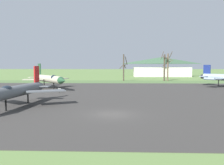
% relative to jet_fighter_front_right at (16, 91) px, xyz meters
% --- Properties ---
extents(ground_plane, '(600.00, 600.00, 0.00)m').
position_rel_jet_fighter_front_right_xyz_m(ground_plane, '(11.42, -3.45, -2.00)').
color(ground_plane, '#607F42').
extents(asphalt_apron, '(75.46, 52.25, 0.05)m').
position_rel_jet_fighter_front_right_xyz_m(asphalt_apron, '(11.42, 12.22, -1.97)').
color(asphalt_apron, '#383533').
rests_on(asphalt_apron, ground).
extents(grass_verge_strip, '(135.46, 12.00, 0.06)m').
position_rel_jet_fighter_front_right_xyz_m(grass_verge_strip, '(11.42, 44.35, -1.97)').
color(grass_verge_strip, '#506D3C').
rests_on(grass_verge_strip, ground).
extents(jet_fighter_front_right, '(10.89, 14.30, 4.90)m').
position_rel_jet_fighter_front_right_xyz_m(jet_fighter_front_right, '(0.00, 0.00, 0.00)').
color(jet_fighter_front_right, '#565B60').
rests_on(jet_fighter_front_right, ground).
extents(jet_fighter_rear_center, '(11.66, 13.82, 5.42)m').
position_rel_jet_fighter_front_right_xyz_m(jet_fighter_rear_center, '(-2.90, 22.48, 0.18)').
color(jet_fighter_rear_center, '#B7B293').
rests_on(jet_fighter_rear_center, ground).
extents(info_placard_rear_center, '(0.56, 0.27, 0.91)m').
position_rel_jet_fighter_front_right_xyz_m(info_placard_rear_center, '(1.29, 14.83, -1.42)').
color(info_placard_rear_center, black).
rests_on(info_placard_rear_center, ground).
extents(bare_tree_far_left, '(2.61, 2.61, 8.51)m').
position_rel_jet_fighter_front_right_xyz_m(bare_tree_far_left, '(13.25, 47.82, 2.51)').
color(bare_tree_far_left, '#42382D').
rests_on(bare_tree_far_left, ground).
extents(bare_tree_left_of_center, '(2.59, 2.62, 9.49)m').
position_rel_jet_fighter_front_right_xyz_m(bare_tree_left_of_center, '(26.13, 48.57, 2.69)').
color(bare_tree_left_of_center, '#42382D').
rests_on(bare_tree_left_of_center, ground).
extents(bare_tree_center, '(2.82, 2.90, 9.42)m').
position_rel_jet_fighter_front_right_xyz_m(bare_tree_center, '(27.33, 49.20, 2.74)').
color(bare_tree_center, brown).
rests_on(bare_tree_center, ground).
extents(visitor_building, '(26.11, 9.97, 8.75)m').
position_rel_jet_fighter_front_right_xyz_m(visitor_building, '(30.55, 80.60, 2.38)').
color(visitor_building, beige).
rests_on(visitor_building, ground).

